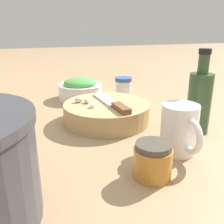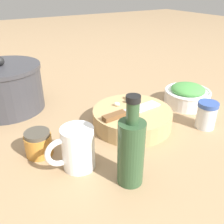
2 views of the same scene
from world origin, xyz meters
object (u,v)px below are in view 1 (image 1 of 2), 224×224
(garlic_cloves, at_px, (85,101))
(honey_jar, at_px, (153,161))
(cutting_board, at_px, (107,112))
(chef_knife, at_px, (113,103))
(coffee_mug, at_px, (180,129))
(oil_bottle, at_px, (199,101))
(herb_bowl, at_px, (81,89))
(spice_jar, at_px, (123,89))

(garlic_cloves, xyz_separation_m, honey_jar, (-0.28, -0.05, -0.03))
(garlic_cloves, bearing_deg, cutting_board, -102.82)
(chef_knife, distance_m, garlic_cloves, 0.07)
(honey_jar, bearing_deg, garlic_cloves, 10.13)
(chef_knife, bearing_deg, honey_jar, -98.15)
(coffee_mug, relative_size, oil_bottle, 0.57)
(garlic_cloves, distance_m, oil_bottle, 0.28)
(garlic_cloves, distance_m, coffee_mug, 0.26)
(chef_knife, relative_size, oil_bottle, 0.97)
(herb_bowl, relative_size, coffee_mug, 1.37)
(chef_knife, distance_m, coffee_mug, 0.20)
(chef_knife, height_order, honey_jar, chef_knife)
(spice_jar, distance_m, honey_jar, 0.46)
(honey_jar, xyz_separation_m, oil_bottle, (0.14, -0.19, 0.05))
(cutting_board, relative_size, spice_jar, 2.89)
(chef_knife, bearing_deg, garlic_cloves, 148.70)
(oil_bottle, bearing_deg, cutting_board, 54.01)
(coffee_mug, bearing_deg, garlic_cloves, 32.37)
(garlic_cloves, height_order, coffee_mug, coffee_mug)
(spice_jar, relative_size, honey_jar, 1.21)
(chef_knife, bearing_deg, herb_bowl, 91.45)
(cutting_board, height_order, oil_bottle, oil_bottle)
(cutting_board, height_order, garlic_cloves, garlic_cloves)
(garlic_cloves, relative_size, oil_bottle, 0.38)
(herb_bowl, xyz_separation_m, coffee_mug, (-0.45, -0.10, 0.02))
(garlic_cloves, bearing_deg, coffee_mug, -147.63)
(cutting_board, xyz_separation_m, honey_jar, (-0.27, 0.00, 0.01))
(garlic_cloves, height_order, oil_bottle, oil_bottle)
(chef_knife, height_order, garlic_cloves, garlic_cloves)
(herb_bowl, xyz_separation_m, honey_jar, (-0.51, -0.01, -0.00))
(chef_knife, height_order, herb_bowl, herb_bowl)
(garlic_cloves, distance_m, spice_jar, 0.23)
(chef_knife, relative_size, coffee_mug, 1.71)
(spice_jar, xyz_separation_m, coffee_mug, (-0.38, 0.03, 0.01))
(spice_jar, xyz_separation_m, honey_jar, (-0.44, 0.12, -0.01))
(garlic_cloves, distance_m, herb_bowl, 0.23)
(chef_knife, relative_size, garlic_cloves, 2.54)
(cutting_board, distance_m, honey_jar, 0.27)
(spice_jar, bearing_deg, oil_bottle, -167.28)
(herb_bowl, bearing_deg, cutting_board, -175.83)
(chef_knife, height_order, coffee_mug, coffee_mug)
(honey_jar, bearing_deg, cutting_board, -0.93)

